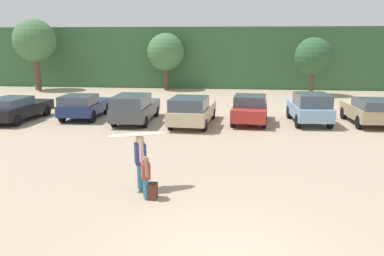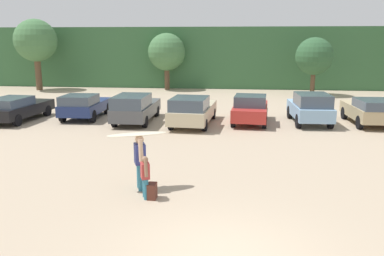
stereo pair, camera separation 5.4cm
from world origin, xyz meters
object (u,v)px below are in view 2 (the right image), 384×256
parked_car_black (17,108)px  parked_car_navy (84,105)px  parked_car_red (250,109)px  parked_car_dark_gray (135,108)px  parked_car_sky_blue (310,108)px  surfboard_cream (137,134)px  person_adult (140,159)px  person_child (145,175)px  parked_car_tan (371,110)px  parked_car_champagne (192,110)px  backpack_dropped (152,191)px

parked_car_black → parked_car_navy: (3.41, 1.06, 0.03)m
parked_car_red → parked_car_dark_gray: bearing=99.5°
parked_car_sky_blue → surfboard_cream: size_ratio=2.18×
parked_car_sky_blue → person_adult: bearing=144.6°
parked_car_red → person_child: 11.39m
parked_car_sky_blue → person_child: size_ratio=3.24×
parked_car_red → surfboard_cream: (-3.70, -10.13, 0.90)m
parked_car_tan → surfboard_cream: 14.39m
parked_car_champagne → surfboard_cream: 9.31m
backpack_dropped → person_child: bearing=175.0°
person_child → surfboard_cream: bearing=-84.6°
parked_car_dark_gray → parked_car_sky_blue: bearing=-86.0°
person_child → parked_car_navy: bearing=-83.3°
backpack_dropped → parked_car_dark_gray: bearing=106.5°
parked_car_sky_blue → backpack_dropped: 12.73m
parked_car_champagne → surfboard_cream: (-0.65, -9.25, 0.88)m
parked_car_black → parked_car_red: parked_car_red is taller
parked_car_champagne → parked_car_sky_blue: bearing=-76.2°
parked_car_tan → person_child: 14.67m
parked_car_black → parked_car_red: bearing=-82.2°
parked_car_champagne → parked_car_red: parked_car_champagne is taller
person_adult → parked_car_red: bearing=-131.3°
parked_car_sky_blue → backpack_dropped: parked_car_sky_blue is taller
parked_car_red → backpack_dropped: size_ratio=9.03×
parked_car_navy → parked_car_black: bearing=106.4°
parked_car_champagne → backpack_dropped: size_ratio=10.82×
parked_car_dark_gray → person_child: bearing=-164.3°
parked_car_red → parked_car_sky_blue: 3.17m
parked_car_sky_blue → parked_car_dark_gray: bearing=91.7°
parked_car_navy → parked_car_red: size_ratio=0.97×
parked_car_sky_blue → person_adult: (-6.77, -10.36, 0.06)m
parked_car_tan → parked_car_sky_blue: bearing=89.5°
parked_car_red → parked_car_sky_blue: bearing=-82.6°
parked_car_navy → parked_car_dark_gray: bearing=-104.5°
parked_car_champagne → parked_car_black: bearing=94.0°
parked_car_sky_blue → person_child: (-6.46, -11.04, -0.18)m
parked_car_navy → surfboard_cream: size_ratio=2.16×
parked_car_black → parked_car_sky_blue: parked_car_sky_blue is taller
parked_car_black → parked_car_red: size_ratio=1.13×
parked_car_black → parked_car_champagne: 9.74m
parked_car_sky_blue → parked_car_tan: 3.12m
parked_car_black → parked_car_navy: size_ratio=1.16×
parked_car_champagne → person_adult: 9.35m
person_adult → parked_car_tan: bearing=-155.4°
parked_car_black → parked_car_tan: (19.06, 1.01, 0.05)m
parked_car_tan → person_adult: bearing=134.8°
parked_car_champagne → backpack_dropped: 10.06m
parked_car_black → parked_car_red: 12.81m
parked_car_dark_gray → surfboard_cream: surfboard_cream is taller
parked_car_black → person_adult: size_ratio=2.77×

